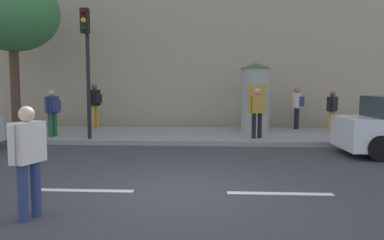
% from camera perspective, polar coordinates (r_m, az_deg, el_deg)
% --- Properties ---
extents(ground_plane, '(80.00, 80.00, 0.00)m').
position_cam_1_polar(ground_plane, '(6.72, -1.82, -10.73)').
color(ground_plane, '#38383A').
extents(sidewalk_curb, '(36.00, 4.00, 0.15)m').
position_cam_1_polar(sidewalk_curb, '(13.56, 0.78, -2.27)').
color(sidewalk_curb, gray).
rests_on(sidewalk_curb, ground_plane).
extents(lane_markings, '(25.80, 0.16, 0.01)m').
position_cam_1_polar(lane_markings, '(6.72, -1.82, -10.70)').
color(lane_markings, silver).
rests_on(lane_markings, ground_plane).
extents(building_backdrop, '(36.00, 5.00, 11.22)m').
position_cam_1_polar(building_backdrop, '(18.82, 1.49, 16.78)').
color(building_backdrop, tan).
rests_on(building_backdrop, ground_plane).
extents(traffic_light, '(0.24, 0.45, 4.02)m').
position_cam_1_polar(traffic_light, '(12.35, -15.52, 9.81)').
color(traffic_light, black).
rests_on(traffic_light, sidewalk_curb).
extents(poster_column, '(1.12, 1.12, 2.51)m').
position_cam_1_polar(poster_column, '(14.25, 9.45, 3.46)').
color(poster_column, '#9E9B93').
rests_on(poster_column, sidewalk_curb).
extents(street_tree, '(3.21, 3.21, 5.60)m').
position_cam_1_polar(street_tree, '(15.11, -25.33, 14.30)').
color(street_tree, '#4C3826').
rests_on(street_tree, sidewalk_curb).
extents(pedestrian_in_red_top, '(0.37, 0.61, 1.56)m').
position_cam_1_polar(pedestrian_in_red_top, '(5.69, -23.33, -4.62)').
color(pedestrian_in_red_top, navy).
rests_on(pedestrian_in_red_top, ground_plane).
extents(pedestrian_with_bag, '(0.48, 0.55, 1.54)m').
position_cam_1_polar(pedestrian_with_bag, '(13.34, -20.12, 1.53)').
color(pedestrian_with_bag, '#1E5938').
rests_on(pedestrian_with_bag, sidewalk_curb).
extents(pedestrian_with_backpack, '(0.49, 0.51, 1.76)m').
position_cam_1_polar(pedestrian_with_backpack, '(15.46, -14.29, 2.68)').
color(pedestrian_with_backpack, '#B78C33').
rests_on(pedestrian_with_backpack, sidewalk_curb).
extents(pedestrian_in_dark_shirt, '(0.50, 0.60, 1.62)m').
position_cam_1_polar(pedestrian_in_dark_shirt, '(15.31, 15.50, 2.31)').
color(pedestrian_in_dark_shirt, black).
rests_on(pedestrian_in_dark_shirt, sidewalk_curb).
extents(pedestrian_in_light_jacket, '(0.48, 0.55, 1.49)m').
position_cam_1_polar(pedestrian_in_light_jacket, '(14.77, 20.23, 1.71)').
color(pedestrian_in_light_jacket, '#B78C33').
rests_on(pedestrian_in_light_jacket, sidewalk_curb).
extents(pedestrian_near_pole, '(0.56, 0.41, 1.60)m').
position_cam_1_polar(pedestrian_near_pole, '(12.33, 9.70, 1.62)').
color(pedestrian_near_pole, black).
rests_on(pedestrian_near_pole, sidewalk_curb).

